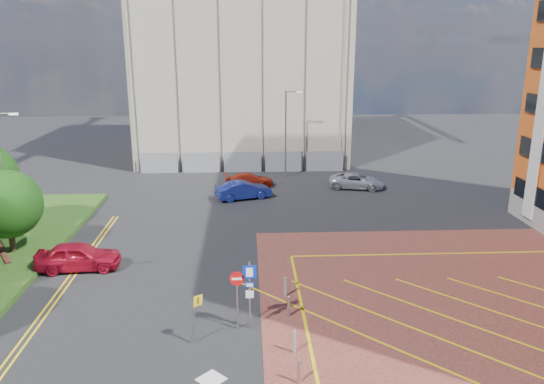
{
  "coord_description": "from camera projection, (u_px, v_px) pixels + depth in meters",
  "views": [
    {
      "loc": [
        0.48,
        -19.99,
        12.38
      ],
      "look_at": [
        1.6,
        3.7,
        5.54
      ],
      "focal_mm": 35.0,
      "sensor_mm": 36.0,
      "label": 1
    }
  ],
  "objects": [
    {
      "name": "warning_sign",
      "position": [
        195.0,
        313.0,
        22.04
      ],
      "size": [
        0.57,
        0.38,
        2.25
      ],
      "color": "#9EA0A8",
      "rests_on": "ground"
    },
    {
      "name": "ground",
      "position": [
        239.0,
        341.0,
        22.6
      ],
      "size": [
        140.0,
        140.0,
        0.0
      ],
      "primitive_type": "plane",
      "color": "black",
      "rests_on": "ground"
    },
    {
      "name": "construction_fence",
      "position": [
        253.0,
        162.0,
        51.16
      ],
      "size": [
        21.6,
        0.06,
        2.0
      ],
      "primitive_type": "cube",
      "color": "gray",
      "rests_on": "ground"
    },
    {
      "name": "bollard_row",
      "position": [
        296.0,
        352.0,
        20.97
      ],
      "size": [
        0.14,
        11.14,
        0.9
      ],
      "color": "#9EA0A8",
      "rests_on": "forecourt"
    },
    {
      "name": "tree_c",
      "position": [
        7.0,
        204.0,
        30.7
      ],
      "size": [
        4.0,
        4.0,
        4.9
      ],
      "color": "#3D2B1C",
      "rests_on": "grass_bed"
    },
    {
      "name": "lamp_back",
      "position": [
        286.0,
        131.0,
        48.45
      ],
      "size": [
        1.53,
        0.16,
        8.0
      ],
      "color": "#9EA0A8",
      "rests_on": "ground"
    },
    {
      "name": "sign_cluster",
      "position": [
        245.0,
        289.0,
        23.01
      ],
      "size": [
        1.17,
        0.12,
        3.2
      ],
      "color": "#9EA0A8",
      "rests_on": "ground"
    },
    {
      "name": "car_silver_back",
      "position": [
        357.0,
        181.0,
        45.65
      ],
      "size": [
        5.08,
        3.19,
        1.31
      ],
      "primitive_type": "imported",
      "rotation": [
        0.0,
        0.0,
        1.34
      ],
      "color": "#BABBC2",
      "rests_on": "ground"
    },
    {
      "name": "construction_building",
      "position": [
        242.0,
        53.0,
        57.94
      ],
      "size": [
        21.2,
        19.2,
        22.0
      ],
      "primitive_type": "cube",
      "color": "#B4A993",
      "rests_on": "ground"
    },
    {
      "name": "car_red_left",
      "position": [
        78.0,
        256.0,
        29.46
      ],
      "size": [
        4.7,
        2.18,
        1.56
      ],
      "primitive_type": "imported",
      "rotation": [
        0.0,
        0.0,
        1.65
      ],
      "color": "#A70E24",
      "rests_on": "ground"
    },
    {
      "name": "lamp_left_far",
      "position": [
        2.0,
        172.0,
        32.17
      ],
      "size": [
        1.53,
        0.16,
        8.0
      ],
      "color": "#9EA0A8",
      "rests_on": "grass_bed"
    },
    {
      "name": "car_red_back",
      "position": [
        249.0,
        180.0,
        46.07
      ],
      "size": [
        4.52,
        2.58,
        1.23
      ],
      "primitive_type": "imported",
      "rotation": [
        0.0,
        0.0,
        1.78
      ],
      "color": "#9C1F0D",
      "rests_on": "ground"
    },
    {
      "name": "car_blue_back",
      "position": [
        244.0,
        190.0,
        42.59
      ],
      "size": [
        4.66,
        2.82,
        1.45
      ],
      "primitive_type": "imported",
      "rotation": [
        0.0,
        0.0,
        1.88
      ],
      "color": "navy",
      "rests_on": "ground"
    }
  ]
}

